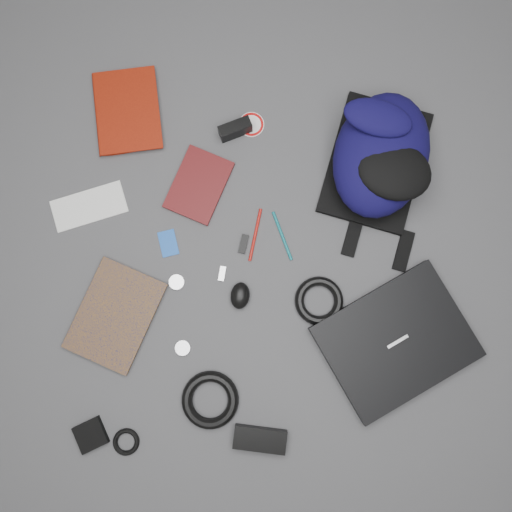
{
  "coord_description": "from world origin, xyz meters",
  "views": [
    {
      "loc": [
        -0.0,
        -0.16,
        1.44
      ],
      "look_at": [
        0.0,
        0.0,
        0.02
      ],
      "focal_mm": 35.0,
      "sensor_mm": 36.0,
      "label": 1
    }
  ],
  "objects_px": {
    "power_brick": "(260,439)",
    "pouch": "(91,435)",
    "mouse": "(240,296)",
    "laptop": "(396,341)",
    "compact_camera": "(235,129)",
    "comic_book": "(83,301)",
    "dvd_case": "(199,185)",
    "backpack": "(381,155)",
    "textbook_red": "(96,115)"
  },
  "relations": [
    {
      "from": "backpack",
      "to": "power_brick",
      "type": "relative_size",
      "value": 2.81
    },
    {
      "from": "laptop",
      "to": "power_brick",
      "type": "bearing_deg",
      "value": -174.73
    },
    {
      "from": "laptop",
      "to": "comic_book",
      "type": "xyz_separation_m",
      "value": [
        -0.89,
        0.13,
        -0.01
      ]
    },
    {
      "from": "backpack",
      "to": "textbook_red",
      "type": "bearing_deg",
      "value": -173.66
    },
    {
      "from": "mouse",
      "to": "pouch",
      "type": "distance_m",
      "value": 0.57
    },
    {
      "from": "dvd_case",
      "to": "compact_camera",
      "type": "height_order",
      "value": "compact_camera"
    },
    {
      "from": "compact_camera",
      "to": "mouse",
      "type": "distance_m",
      "value": 0.49
    },
    {
      "from": "compact_camera",
      "to": "mouse",
      "type": "relative_size",
      "value": 1.25
    },
    {
      "from": "laptop",
      "to": "pouch",
      "type": "bearing_deg",
      "value": 167.18
    },
    {
      "from": "mouse",
      "to": "pouch",
      "type": "bearing_deg",
      "value": -130.47
    },
    {
      "from": "power_brick",
      "to": "dvd_case",
      "type": "bearing_deg",
      "value": 110.99
    },
    {
      "from": "dvd_case",
      "to": "laptop",
      "type": "bearing_deg",
      "value": -15.8
    },
    {
      "from": "power_brick",
      "to": "laptop",
      "type": "bearing_deg",
      "value": 41.95
    },
    {
      "from": "comic_book",
      "to": "pouch",
      "type": "relative_size",
      "value": 3.59
    },
    {
      "from": "dvd_case",
      "to": "power_brick",
      "type": "height_order",
      "value": "power_brick"
    },
    {
      "from": "textbook_red",
      "to": "comic_book",
      "type": "bearing_deg",
      "value": -99.08
    },
    {
      "from": "backpack",
      "to": "compact_camera",
      "type": "height_order",
      "value": "backpack"
    },
    {
      "from": "pouch",
      "to": "dvd_case",
      "type": "bearing_deg",
      "value": 66.75
    },
    {
      "from": "power_brick",
      "to": "mouse",
      "type": "bearing_deg",
      "value": 105.1
    },
    {
      "from": "dvd_case",
      "to": "compact_camera",
      "type": "relative_size",
      "value": 2.1
    },
    {
      "from": "textbook_red",
      "to": "mouse",
      "type": "height_order",
      "value": "mouse"
    },
    {
      "from": "textbook_red",
      "to": "power_brick",
      "type": "height_order",
      "value": "power_brick"
    },
    {
      "from": "power_brick",
      "to": "textbook_red",
      "type": "bearing_deg",
      "value": 124.68
    },
    {
      "from": "textbook_red",
      "to": "mouse",
      "type": "bearing_deg",
      "value": -58.38
    },
    {
      "from": "dvd_case",
      "to": "mouse",
      "type": "distance_m",
      "value": 0.35
    },
    {
      "from": "mouse",
      "to": "pouch",
      "type": "xyz_separation_m",
      "value": [
        -0.42,
        -0.38,
        -0.01
      ]
    },
    {
      "from": "compact_camera",
      "to": "power_brick",
      "type": "bearing_deg",
      "value": -106.76
    },
    {
      "from": "backpack",
      "to": "compact_camera",
      "type": "relative_size",
      "value": 4.25
    },
    {
      "from": "laptop",
      "to": "textbook_red",
      "type": "distance_m",
      "value": 1.1
    },
    {
      "from": "dvd_case",
      "to": "compact_camera",
      "type": "distance_m",
      "value": 0.2
    },
    {
      "from": "pouch",
      "to": "power_brick",
      "type": "bearing_deg",
      "value": -2.11
    },
    {
      "from": "backpack",
      "to": "mouse",
      "type": "relative_size",
      "value": 5.32
    },
    {
      "from": "backpack",
      "to": "mouse",
      "type": "xyz_separation_m",
      "value": [
        -0.4,
        -0.39,
        -0.07
      ]
    },
    {
      "from": "power_brick",
      "to": "pouch",
      "type": "bearing_deg",
      "value": -174.12
    },
    {
      "from": "laptop",
      "to": "dvd_case",
      "type": "height_order",
      "value": "laptop"
    },
    {
      "from": "compact_camera",
      "to": "mouse",
      "type": "height_order",
      "value": "compact_camera"
    },
    {
      "from": "pouch",
      "to": "textbook_red",
      "type": "bearing_deg",
      "value": 90.14
    },
    {
      "from": "laptop",
      "to": "comic_book",
      "type": "distance_m",
      "value": 0.9
    },
    {
      "from": "dvd_case",
      "to": "mouse",
      "type": "height_order",
      "value": "mouse"
    },
    {
      "from": "comic_book",
      "to": "mouse",
      "type": "distance_m",
      "value": 0.45
    },
    {
      "from": "laptop",
      "to": "compact_camera",
      "type": "height_order",
      "value": "compact_camera"
    },
    {
      "from": "comic_book",
      "to": "compact_camera",
      "type": "height_order",
      "value": "compact_camera"
    },
    {
      "from": "laptop",
      "to": "dvd_case",
      "type": "bearing_deg",
      "value": 111.52
    },
    {
      "from": "compact_camera",
      "to": "mouse",
      "type": "xyz_separation_m",
      "value": [
        0.01,
        -0.49,
        -0.01
      ]
    },
    {
      "from": "power_brick",
      "to": "pouch",
      "type": "height_order",
      "value": "power_brick"
    },
    {
      "from": "mouse",
      "to": "compact_camera",
      "type": "bearing_deg",
      "value": 98.42
    },
    {
      "from": "textbook_red",
      "to": "pouch",
      "type": "bearing_deg",
      "value": -96.15
    },
    {
      "from": "comic_book",
      "to": "compact_camera",
      "type": "xyz_separation_m",
      "value": [
        0.44,
        0.5,
        0.02
      ]
    },
    {
      "from": "laptop",
      "to": "power_brick",
      "type": "relative_size",
      "value": 2.7
    },
    {
      "from": "pouch",
      "to": "laptop",
      "type": "bearing_deg",
      "value": 15.86
    }
  ]
}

